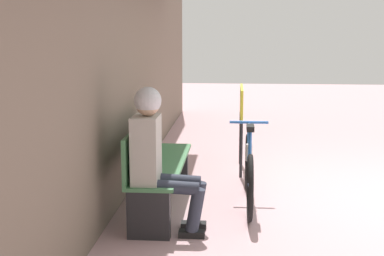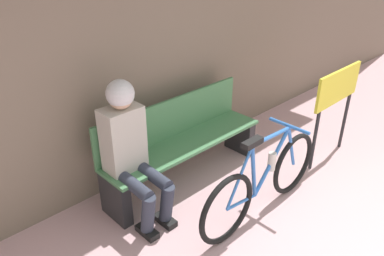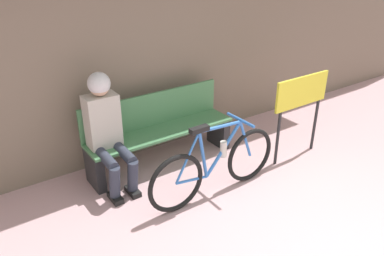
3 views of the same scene
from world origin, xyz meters
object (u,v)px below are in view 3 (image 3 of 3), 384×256
at_px(person_seated, 106,125).
at_px(signboard, 301,98).
at_px(park_bench_near, 160,132).
at_px(bicycle, 216,166).

distance_m(person_seated, signboard, 2.24).
height_order(park_bench_near, signboard, signboard).
height_order(person_seated, signboard, person_seated).
xyz_separation_m(bicycle, person_seated, (-0.81, 0.80, 0.37)).
bearing_deg(person_seated, park_bench_near, 8.95).
bearing_deg(signboard, bicycle, -177.03).
relative_size(person_seated, signboard, 1.21).
xyz_separation_m(park_bench_near, signboard, (1.44, -0.84, 0.37)).
distance_m(park_bench_near, bicycle, 0.92).
bearing_deg(park_bench_near, signboard, -30.24).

